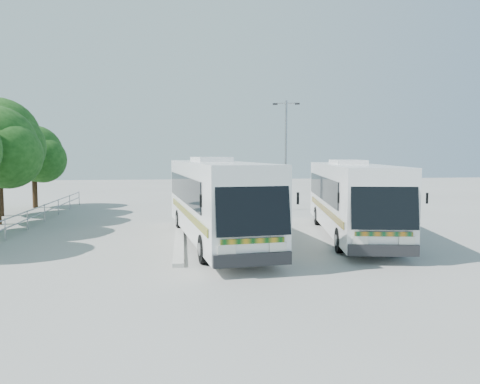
{
  "coord_description": "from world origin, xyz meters",
  "views": [
    {
      "loc": [
        -2.11,
        -21.74,
        3.86
      ],
      "look_at": [
        0.82,
        2.15,
        1.9
      ],
      "focal_mm": 35.0,
      "sensor_mm": 36.0,
      "label": 1
    }
  ],
  "objects": [
    {
      "name": "coach_adjacent",
      "position": [
        5.72,
        -0.68,
        1.85
      ],
      "size": [
        4.43,
        12.41,
        3.38
      ],
      "rotation": [
        0.0,
        0.0,
        -0.17
      ],
      "color": "white",
      "rests_on": "ground"
    },
    {
      "name": "ground",
      "position": [
        0.0,
        0.0,
        0.0
      ],
      "size": [
        100.0,
        100.0,
        0.0
      ],
      "primitive_type": "plane",
      "color": "#9B9B96",
      "rests_on": "ground"
    },
    {
      "name": "coach_main",
      "position": [
        -0.71,
        -1.35,
        1.93
      ],
      "size": [
        4.06,
        12.89,
        3.52
      ],
      "rotation": [
        0.0,
        0.0,
        0.12
      ],
      "color": "white",
      "rests_on": "ground"
    },
    {
      "name": "tree_far_e",
      "position": [
        -12.63,
        13.3,
        3.89
      ],
      "size": [
        4.54,
        4.28,
        5.92
      ],
      "color": "#382314",
      "rests_on": "ground"
    },
    {
      "name": "lamppost",
      "position": [
        4.92,
        9.82,
        4.14
      ],
      "size": [
        1.81,
        0.6,
        7.5
      ],
      "rotation": [
        0.0,
        0.0,
        -0.24
      ],
      "color": "#909398",
      "rests_on": "ground"
    },
    {
      "name": "railing",
      "position": [
        -10.0,
        4.0,
        0.74
      ],
      "size": [
        0.06,
        22.0,
        1.0
      ],
      "color": "gray",
      "rests_on": "ground"
    },
    {
      "name": "kerb_divider",
      "position": [
        -2.3,
        2.0,
        0.07
      ],
      "size": [
        0.4,
        16.0,
        0.15
      ],
      "primitive_type": "cube",
      "color": "#B2B2AD",
      "rests_on": "ground"
    },
    {
      "name": "tree_far_d",
      "position": [
        -13.31,
        8.8,
        4.82
      ],
      "size": [
        5.62,
        5.3,
        7.33
      ],
      "color": "#382314",
      "rests_on": "ground"
    }
  ]
}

